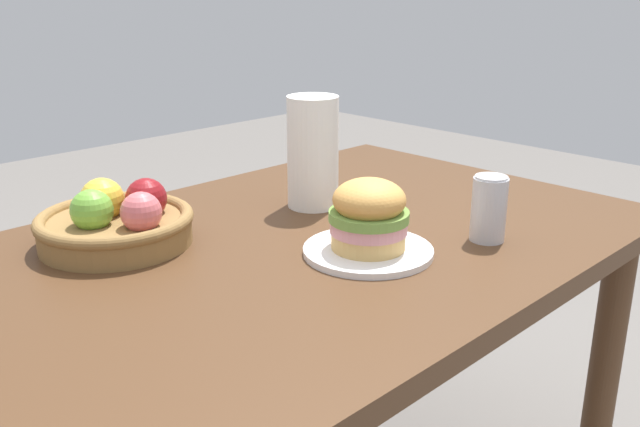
% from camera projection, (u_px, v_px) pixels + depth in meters
% --- Properties ---
extents(dining_table, '(1.40, 0.90, 0.75)m').
position_uv_depth(dining_table, '(299.00, 289.00, 1.35)').
color(dining_table, '#4C301C').
rests_on(dining_table, ground_plane).
extents(plate, '(0.24, 0.24, 0.01)m').
position_uv_depth(plate, '(368.00, 251.00, 1.25)').
color(plate, white).
rests_on(plate, dining_table).
extents(sandwich, '(0.14, 0.14, 0.13)m').
position_uv_depth(sandwich, '(369.00, 215.00, 1.23)').
color(sandwich, '#DBAD60').
rests_on(sandwich, plate).
extents(soda_can, '(0.07, 0.07, 0.13)m').
position_uv_depth(soda_can, '(489.00, 209.00, 1.30)').
color(soda_can, silver).
rests_on(soda_can, dining_table).
extents(fruit_basket, '(0.29, 0.29, 0.12)m').
position_uv_depth(fruit_basket, '(116.00, 222.00, 1.29)').
color(fruit_basket, olive).
rests_on(fruit_basket, dining_table).
extents(paper_towel_roll, '(0.11, 0.11, 0.24)m').
position_uv_depth(paper_towel_roll, '(313.00, 152.00, 1.48)').
color(paper_towel_roll, white).
rests_on(paper_towel_roll, dining_table).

